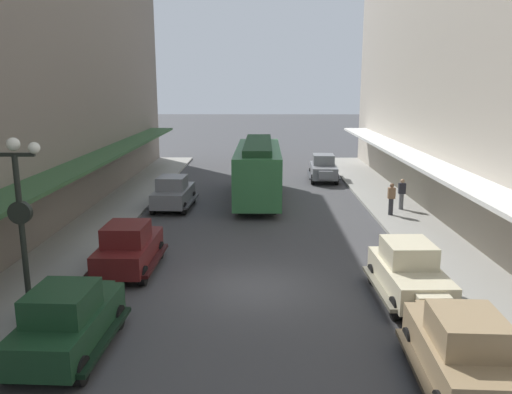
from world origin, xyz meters
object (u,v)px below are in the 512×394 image
object	(u,v)px
parked_car_4	(462,348)
parked_car_5	(129,246)
parked_car_2	(323,168)
fire_hydrant	(418,245)
lamp_post_with_clock	(21,222)
parked_car_0	(67,319)
parked_car_3	(409,271)
streetcar	(258,168)
pedestrian_1	(391,199)
pedestrian_0	(402,194)
parked_car_1	(173,192)

from	to	relation	value
parked_car_4	parked_car_5	size ratio (longest dim) A/B	1.01
parked_car_2	fire_hydrant	size ratio (longest dim) A/B	5.26
lamp_post_with_clock	parked_car_0	bearing A→B (deg)	-44.84
parked_car_3	streetcar	distance (m)	14.98
parked_car_4	pedestrian_1	xyz separation A→B (m)	(2.14, 14.97, 0.05)
parked_car_4	parked_car_5	bearing A→B (deg)	142.16
parked_car_2	fire_hydrant	bearing A→B (deg)	-84.01
parked_car_0	pedestrian_0	bearing A→B (deg)	50.26
lamp_post_with_clock	parked_car_5	bearing A→B (deg)	66.07
pedestrian_0	fire_hydrant	bearing A→B (deg)	-100.27
parked_car_0	parked_car_4	distance (m)	9.44
parked_car_5	fire_hydrant	size ratio (longest dim) A/B	5.21
streetcar	lamp_post_with_clock	xyz separation A→B (m)	(-6.46, -15.84, 1.08)
parked_car_2	streetcar	size ratio (longest dim) A/B	0.45
parked_car_3	fire_hydrant	distance (m)	4.16
lamp_post_with_clock	fire_hydrant	size ratio (longest dim) A/B	6.29
parked_car_5	streetcar	distance (m)	12.65
parked_car_3	pedestrian_1	world-z (taller)	parked_car_3
streetcar	pedestrian_0	distance (m)	8.19
parked_car_1	parked_car_2	world-z (taller)	same
parked_car_3	pedestrian_1	distance (m)	10.36
parked_car_0	parked_car_2	world-z (taller)	same
streetcar	parked_car_5	bearing A→B (deg)	-111.56
fire_hydrant	pedestrian_1	size ratio (longest dim) A/B	0.50
parked_car_2	pedestrian_0	size ratio (longest dim) A/B	2.63
parked_car_2	parked_car_5	world-z (taller)	same
parked_car_0	parked_car_2	size ratio (longest dim) A/B	1.00
lamp_post_with_clock	pedestrian_0	bearing A→B (deg)	42.83
fire_hydrant	lamp_post_with_clock	bearing A→B (deg)	-156.41
parked_car_2	parked_car_5	xyz separation A→B (m)	(-9.20, -17.94, 0.00)
pedestrian_0	pedestrian_1	bearing A→B (deg)	-125.10
lamp_post_with_clock	parked_car_3	bearing A→B (deg)	8.53
parked_car_0	parked_car_1	bearing A→B (deg)	89.73
parked_car_0	parked_car_5	xyz separation A→B (m)	(0.05, 5.87, 0.00)
parked_car_0	parked_car_1	world-z (taller)	same
parked_car_2	lamp_post_with_clock	bearing A→B (deg)	-116.56
parked_car_2	parked_car_1	bearing A→B (deg)	-137.59
parked_car_0	fire_hydrant	xyz separation A→B (m)	(10.98, 7.33, -0.38)
pedestrian_0	parked_car_5	bearing A→B (deg)	-143.86
fire_hydrant	pedestrian_0	size ratio (longest dim) A/B	0.50
parked_car_1	fire_hydrant	size ratio (longest dim) A/B	5.27
streetcar	fire_hydrant	xyz separation A→B (m)	(6.29, -10.28, -1.34)
fire_hydrant	pedestrian_0	xyz separation A→B (m)	(1.36, 7.52, 0.43)
parked_car_4	pedestrian_1	size ratio (longest dim) A/B	2.63
fire_hydrant	parked_car_2	bearing A→B (deg)	95.99
parked_car_1	streetcar	xyz separation A→B (m)	(4.62, 2.18, 0.96)
parked_car_3	lamp_post_with_clock	size ratio (longest dim) A/B	0.83
parked_car_5	pedestrian_1	size ratio (longest dim) A/B	2.61
parked_car_2	fire_hydrant	xyz separation A→B (m)	(1.73, -16.48, -0.38)
pedestrian_1	fire_hydrant	bearing A→B (deg)	-94.58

